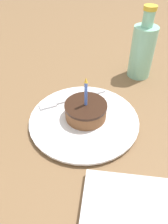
{
  "coord_description": "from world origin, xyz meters",
  "views": [
    {
      "loc": [
        -0.42,
        -0.07,
        0.4
      ],
      "look_at": [
        -0.01,
        -0.02,
        0.03
      ],
      "focal_mm": 35.0,
      "sensor_mm": 36.0,
      "label": 1
    }
  ],
  "objects_px": {
    "plate": "(84,120)",
    "cake_slice": "(86,110)",
    "fork": "(69,100)",
    "bottle": "(142,50)"
  },
  "relations": [
    {
      "from": "plate",
      "to": "fork",
      "type": "bearing_deg",
      "value": 38.48
    },
    {
      "from": "fork",
      "to": "cake_slice",
      "type": "bearing_deg",
      "value": -136.95
    },
    {
      "from": "plate",
      "to": "bottle",
      "type": "relative_size",
      "value": 1.28
    },
    {
      "from": "plate",
      "to": "fork",
      "type": "xyz_separation_m",
      "value": [
        0.07,
        0.05,
        0.01
      ]
    },
    {
      "from": "plate",
      "to": "cake_slice",
      "type": "distance_m",
      "value": 0.03
    },
    {
      "from": "cake_slice",
      "to": "fork",
      "type": "height_order",
      "value": "cake_slice"
    },
    {
      "from": "plate",
      "to": "fork",
      "type": "relative_size",
      "value": 1.58
    },
    {
      "from": "cake_slice",
      "to": "bottle",
      "type": "xyz_separation_m",
      "value": [
        0.25,
        -0.15,
        0.05
      ]
    },
    {
      "from": "plate",
      "to": "cake_slice",
      "type": "height_order",
      "value": "cake_slice"
    },
    {
      "from": "cake_slice",
      "to": "plate",
      "type": "bearing_deg",
      "value": 145.97
    }
  ]
}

